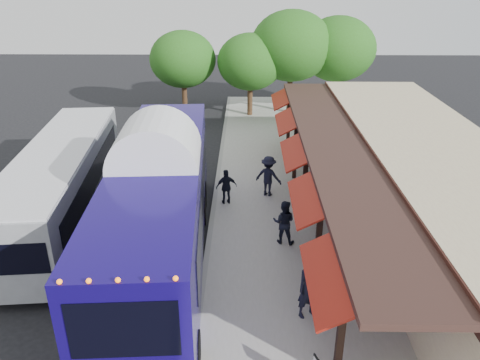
% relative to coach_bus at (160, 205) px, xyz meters
% --- Properties ---
extents(ground, '(90.00, 90.00, 0.00)m').
position_rel_coach_bus_xyz_m(ground, '(1.45, -1.10, -2.28)').
color(ground, black).
rests_on(ground, ground).
extents(sidewalk, '(10.00, 40.00, 0.15)m').
position_rel_coach_bus_xyz_m(sidewalk, '(6.45, 2.90, -2.20)').
color(sidewalk, '#9E9B93').
rests_on(sidewalk, ground).
extents(curb, '(0.20, 40.00, 0.16)m').
position_rel_coach_bus_xyz_m(curb, '(1.50, 2.90, -2.20)').
color(curb, gray).
rests_on(curb, ground).
extents(station_shelter, '(8.15, 20.00, 3.60)m').
position_rel_coach_bus_xyz_m(station_shelter, '(9.83, 2.90, -0.43)').
color(station_shelter, tan).
rests_on(station_shelter, ground).
extents(coach_bus, '(3.62, 13.39, 4.24)m').
position_rel_coach_bus_xyz_m(coach_bus, '(0.00, 0.00, 0.00)').
color(coach_bus, '#14085E').
rests_on(coach_bus, ground).
extents(city_bus, '(3.70, 11.99, 3.17)m').
position_rel_coach_bus_xyz_m(city_bus, '(-4.50, 3.03, -0.53)').
color(city_bus, gray).
rests_on(city_bus, ground).
extents(ped_a, '(0.86, 0.76, 1.98)m').
position_rel_coach_bus_xyz_m(ped_a, '(4.72, -2.92, -1.14)').
color(ped_a, black).
rests_on(ped_a, sidewalk).
extents(ped_b, '(0.94, 0.80, 1.71)m').
position_rel_coach_bus_xyz_m(ped_b, '(4.30, 1.13, -1.27)').
color(ped_b, black).
rests_on(ped_b, sidewalk).
extents(ped_c, '(0.99, 0.62, 1.57)m').
position_rel_coach_bus_xyz_m(ped_c, '(2.05, 4.30, -1.34)').
color(ped_c, black).
rests_on(ped_c, sidewalk).
extents(ped_d, '(1.37, 1.10, 1.86)m').
position_rel_coach_bus_xyz_m(ped_d, '(3.90, 5.15, -1.20)').
color(ped_d, black).
rests_on(ped_d, sidewalk).
extents(tree_left, '(4.46, 4.46, 5.70)m').
position_rel_coach_bus_xyz_m(tree_left, '(3.13, 17.97, 1.52)').
color(tree_left, '#382314').
rests_on(tree_left, ground).
extents(tree_mid, '(5.57, 5.57, 7.13)m').
position_rel_coach_bus_xyz_m(tree_mid, '(5.93, 18.63, 2.48)').
color(tree_mid, '#382314').
rests_on(tree_mid, ground).
extents(tree_right, '(5.22, 5.22, 6.69)m').
position_rel_coach_bus_xyz_m(tree_right, '(9.19, 19.29, 2.18)').
color(tree_right, '#382314').
rests_on(tree_right, ground).
extents(tree_far, '(4.53, 4.53, 5.80)m').
position_rel_coach_bus_xyz_m(tree_far, '(-1.49, 18.50, 1.59)').
color(tree_far, '#382314').
rests_on(tree_far, ground).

